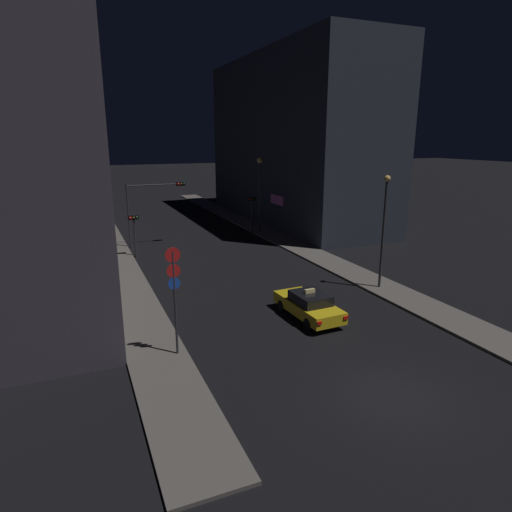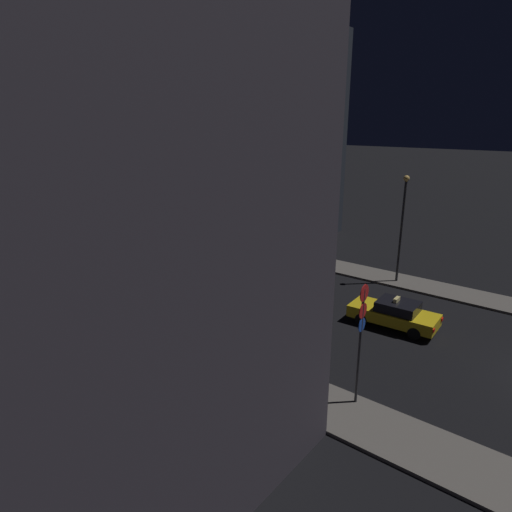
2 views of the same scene
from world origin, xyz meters
TOP-DOWN VIEW (x-y plane):
  - ground_plane at (0.00, 0.00)m, footprint 300.00×300.00m
  - sidewalk_left at (-7.37, 28.58)m, footprint 2.57×61.17m
  - sidewalk_right at (7.37, 28.58)m, footprint 2.57×61.17m
  - building_facade_right at (13.08, 33.83)m, footprint 8.93×28.71m
  - taxi at (0.72, 7.56)m, footprint 1.98×4.52m
  - traffic_light_overhead at (-3.93, 26.72)m, footprint 5.04×0.42m
  - traffic_light_left_kerb at (-5.84, 23.52)m, footprint 0.80×0.42m
  - traffic_light_right_kerb at (5.84, 27.90)m, footprint 0.80×0.42m
  - sign_pole_left at (-6.53, 6.10)m, footprint 0.63×0.10m
  - street_lamp_near_block at (7.09, 9.92)m, footprint 0.38×0.38m
  - street_lamp_far_block at (6.63, 27.80)m, footprint 0.56×0.56m

SIDE VIEW (x-z plane):
  - ground_plane at x=0.00m, z-range 0.00..0.00m
  - sidewalk_left at x=-7.37m, z-range 0.00..0.14m
  - sidewalk_right at x=7.37m, z-range 0.00..0.14m
  - taxi at x=0.72m, z-range -0.07..1.55m
  - traffic_light_left_kerb at x=-5.84m, z-range 0.76..4.18m
  - traffic_light_right_kerb at x=5.84m, z-range 0.81..4.52m
  - sign_pole_left at x=-6.53m, z-range 0.67..5.39m
  - traffic_light_overhead at x=-3.93m, z-range 1.26..6.78m
  - street_lamp_near_block at x=7.09m, z-range 0.79..7.67m
  - street_lamp_far_block at x=6.63m, z-range 1.67..8.88m
  - building_facade_right at x=13.08m, z-range 0.00..17.69m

